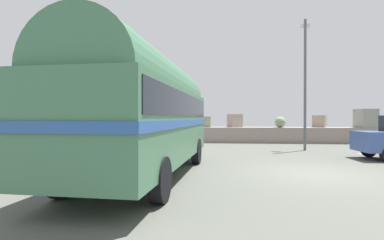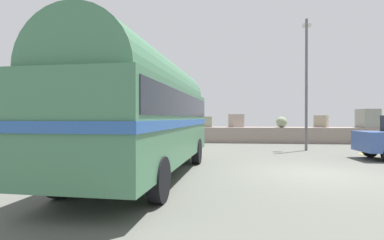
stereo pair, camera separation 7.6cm
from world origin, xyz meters
name	(u,v)px [view 2 (the right image)]	position (x,y,z in m)	size (l,w,h in m)	color
ground	(314,174)	(0.00, 0.00, 0.01)	(32.00, 26.00, 0.02)	#54564E
breakwater	(258,133)	(-0.25, 11.81, 0.72)	(31.36, 2.10, 2.45)	gray
vintage_coach	(147,109)	(-5.09, -0.90, 2.05)	(3.00, 8.73, 3.70)	black
lamp_post	(306,77)	(1.68, 6.85, 3.95)	(0.54, 1.06, 7.08)	#5B5B60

